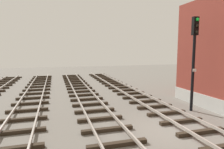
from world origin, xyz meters
name	(u,v)px	position (x,y,z in m)	size (l,w,h in m)	color
ground_plane	(169,131)	(0.00, 0.00, 0.00)	(80.00, 80.00, 0.00)	slate
track_near_building	(190,126)	(1.19, 0.00, 0.13)	(2.50, 45.84, 0.32)	#2D2319
track_centre	(112,136)	(-2.86, 0.00, 0.13)	(2.50, 45.84, 0.32)	#2D2319
track_far	(10,148)	(-6.90, 0.00, 0.13)	(2.50, 45.84, 0.32)	#2D2319
signal_mast	(194,53)	(3.13, 2.38, 3.65)	(0.36, 0.40, 5.86)	black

